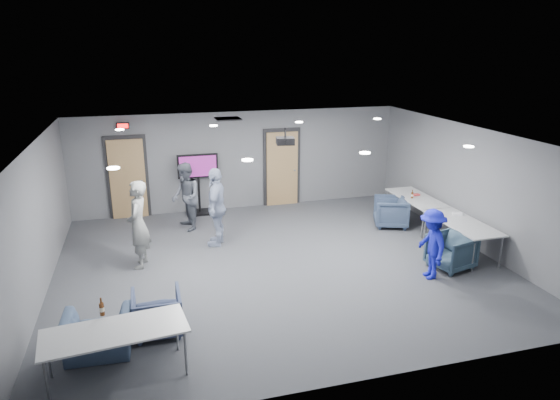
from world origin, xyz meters
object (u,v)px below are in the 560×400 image
object	(u,v)px
person_a	(138,225)
chair_front_b	(98,335)
chair_right_a	(391,212)
table_front_left	(115,333)
projector	(285,141)
person_b	(186,197)
person_d	(432,244)
chair_front_a	(157,313)
chair_right_c	(451,252)
bottle_right	(412,195)
table_right_a	(417,199)
tv_stand	(198,180)
person_c	(217,207)
table_right_b	(462,224)
bottle_front	(102,309)

from	to	relation	value
person_a	chair_front_b	world-z (taller)	person_a
chair_right_a	table_front_left	size ratio (longest dim) A/B	0.41
table_front_left	projector	xyz separation A→B (m)	(3.58, 4.07, 1.72)
person_b	person_d	distance (m)	5.92
person_a	chair_front_a	xyz separation A→B (m)	(0.22, -2.67, -0.56)
chair_right_c	bottle_right	distance (m)	2.57
chair_right_a	table_front_left	xyz separation A→B (m)	(-6.47, -4.45, 0.31)
person_a	projector	size ratio (longest dim) A/B	4.26
person_a	table_right_a	xyz separation A→B (m)	(6.78, 0.69, -0.23)
person_a	chair_right_a	distance (m)	6.20
chair_right_c	chair_front_b	world-z (taller)	chair_right_c
tv_stand	person_c	bearing A→B (deg)	-86.69
table_right_a	table_right_b	xyz separation A→B (m)	(0.00, -1.90, 0.00)
chair_right_c	chair_front_b	bearing A→B (deg)	-94.16
chair_right_c	tv_stand	distance (m)	6.70
chair_right_a	table_right_b	xyz separation A→B (m)	(0.65, -1.99, 0.32)
person_a	chair_right_c	world-z (taller)	person_a
person_a	table_right_b	bearing A→B (deg)	91.59
person_d	projector	xyz separation A→B (m)	(-2.25, 2.48, 1.70)
chair_front_a	table_front_left	xyz separation A→B (m)	(-0.57, -1.00, 0.34)
chair_right_c	bottle_front	size ratio (longest dim) A/B	2.91
person_d	tv_stand	xyz separation A→B (m)	(-3.89, 5.16, 0.23)
person_c	chair_front_a	size ratio (longest dim) A/B	2.34
bottle_right	person_c	bearing A→B (deg)	178.86
table_right_b	bottle_front	xyz separation A→B (m)	(-7.30, -2.01, 0.14)
person_c	bottle_right	distance (m)	4.91
person_c	person_d	bearing A→B (deg)	73.75
person_c	projector	xyz separation A→B (m)	(1.51, -0.37, 1.50)
table_front_left	person_d	bearing A→B (deg)	8.72
person_a	tv_stand	distance (m)	3.46
person_d	table_front_left	size ratio (longest dim) A/B	0.71
person_d	table_right_b	xyz separation A→B (m)	(1.30, 0.88, -0.02)
table_front_left	bottle_right	distance (m)	8.21
chair_front_a	projector	bearing A→B (deg)	-134.21
person_a	table_right_a	size ratio (longest dim) A/B	0.96
person_b	chair_front_b	bearing A→B (deg)	-29.45
chair_right_a	bottle_front	xyz separation A→B (m)	(-6.65, -4.00, 0.46)
chair_front_a	projector	xyz separation A→B (m)	(3.00, 3.07, 2.05)
person_c	chair_right_a	size ratio (longest dim) A/B	2.20
bottle_right	person_b	bearing A→B (deg)	166.91
person_a	chair_right_c	xyz separation A→B (m)	(6.13, -1.82, -0.55)
person_a	person_b	world-z (taller)	person_a
person_b	tv_stand	distance (m)	1.22
table_right_b	person_b	bearing A→B (deg)	60.84
bottle_right	projector	bearing A→B (deg)	-175.44
chair_front_a	bottle_front	size ratio (longest dim) A/B	2.84
chair_right_c	person_d	bearing A→B (deg)	-81.80
tv_stand	projector	size ratio (longest dim) A/B	3.84
person_d	chair_right_a	world-z (taller)	person_d
projector	chair_front_a	bearing A→B (deg)	-125.45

